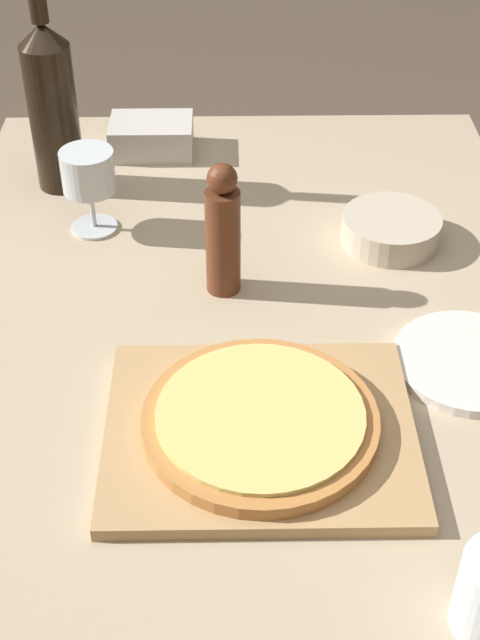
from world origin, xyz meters
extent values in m
cube|color=tan|center=(0.00, 0.00, 0.76)|extent=(0.91, 1.47, 0.03)
cylinder|color=brown|center=(-0.39, 0.67, 0.37)|extent=(0.06, 0.06, 0.74)
cylinder|color=brown|center=(0.39, 0.67, 0.37)|extent=(0.06, 0.06, 0.74)
cube|color=tan|center=(0.01, -0.13, 0.78)|extent=(0.37, 0.30, 0.02)
cylinder|color=#BC7A3D|center=(0.01, -0.13, 0.80)|extent=(0.28, 0.28, 0.02)
cylinder|color=#E0C66B|center=(0.01, -0.13, 0.81)|extent=(0.25, 0.25, 0.01)
cylinder|color=black|center=(-0.31, 0.48, 0.90)|extent=(0.08, 0.08, 0.25)
cone|color=black|center=(-0.31, 0.48, 1.04)|extent=(0.08, 0.08, 0.04)
cylinder|color=#5B2D19|center=(-0.03, 0.17, 0.85)|extent=(0.05, 0.05, 0.16)
sphere|color=#5B2D19|center=(-0.03, 0.17, 0.95)|extent=(0.04, 0.04, 0.04)
cylinder|color=silver|center=(-0.24, 0.33, 0.77)|extent=(0.07, 0.07, 0.00)
cylinder|color=silver|center=(-0.24, 0.33, 0.81)|extent=(0.01, 0.01, 0.07)
cylinder|color=silver|center=(-0.24, 0.33, 0.88)|extent=(0.08, 0.08, 0.07)
cylinder|color=beige|center=(0.23, 0.29, 0.79)|extent=(0.15, 0.15, 0.05)
cylinder|color=silver|center=(0.29, -0.01, 0.78)|extent=(0.20, 0.20, 0.01)
cube|color=beige|center=(-0.16, 0.59, 0.80)|extent=(0.15, 0.11, 0.06)
camera|label=1|loc=(-0.02, -0.88, 1.55)|focal=50.00mm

